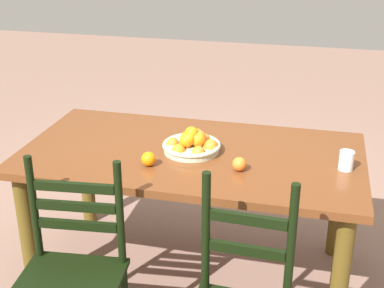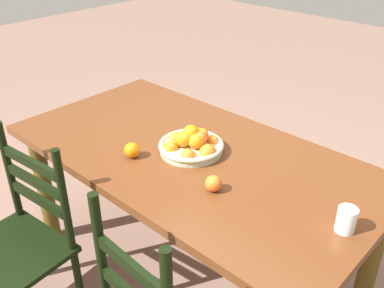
{
  "view_description": "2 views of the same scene",
  "coord_description": "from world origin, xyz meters",
  "px_view_note": "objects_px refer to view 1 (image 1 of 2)",
  "views": [
    {
      "loc": [
        -0.62,
        2.53,
        1.94
      ],
      "look_at": [
        -0.0,
        -0.0,
        0.81
      ],
      "focal_mm": 50.28,
      "sensor_mm": 36.0,
      "label": 1
    },
    {
      "loc": [
        -1.22,
        1.3,
        1.81
      ],
      "look_at": [
        -0.0,
        -0.0,
        0.81
      ],
      "focal_mm": 40.57,
      "sensor_mm": 36.0,
      "label": 2
    }
  ],
  "objects_px": {
    "orange_loose_0": "(149,159)",
    "drinking_glass": "(346,160)",
    "fruit_bowl": "(193,144)",
    "chair_near_window": "(70,276)",
    "dining_table": "(192,170)",
    "orange_loose_1": "(239,164)"
  },
  "relations": [
    {
      "from": "dining_table",
      "to": "chair_near_window",
      "type": "bearing_deg",
      "value": 63.81
    },
    {
      "from": "orange_loose_0",
      "to": "drinking_glass",
      "type": "xyz_separation_m",
      "value": [
        -0.96,
        -0.19,
        0.01
      ]
    },
    {
      "from": "dining_table",
      "to": "orange_loose_1",
      "type": "xyz_separation_m",
      "value": [
        -0.28,
        0.17,
        0.15
      ]
    },
    {
      "from": "chair_near_window",
      "to": "orange_loose_1",
      "type": "distance_m",
      "value": 0.95
    },
    {
      "from": "orange_loose_1",
      "to": "orange_loose_0",
      "type": "bearing_deg",
      "value": 6.67
    },
    {
      "from": "dining_table",
      "to": "orange_loose_0",
      "type": "relative_size",
      "value": 24.68
    },
    {
      "from": "chair_near_window",
      "to": "orange_loose_1",
      "type": "relative_size",
      "value": 13.71
    },
    {
      "from": "dining_table",
      "to": "orange_loose_0",
      "type": "height_order",
      "value": "orange_loose_0"
    },
    {
      "from": "drinking_glass",
      "to": "orange_loose_0",
      "type": "bearing_deg",
      "value": 11.15
    },
    {
      "from": "dining_table",
      "to": "drinking_glass",
      "type": "distance_m",
      "value": 0.81
    },
    {
      "from": "chair_near_window",
      "to": "orange_loose_0",
      "type": "height_order",
      "value": "chair_near_window"
    },
    {
      "from": "chair_near_window",
      "to": "drinking_glass",
      "type": "distance_m",
      "value": 1.42
    },
    {
      "from": "chair_near_window",
      "to": "fruit_bowl",
      "type": "distance_m",
      "value": 0.92
    },
    {
      "from": "fruit_bowl",
      "to": "drinking_glass",
      "type": "distance_m",
      "value": 0.79
    },
    {
      "from": "chair_near_window",
      "to": "fruit_bowl",
      "type": "bearing_deg",
      "value": 57.71
    },
    {
      "from": "dining_table",
      "to": "orange_loose_1",
      "type": "bearing_deg",
      "value": 149.08
    },
    {
      "from": "orange_loose_1",
      "to": "drinking_glass",
      "type": "distance_m",
      "value": 0.53
    },
    {
      "from": "chair_near_window",
      "to": "orange_loose_0",
      "type": "xyz_separation_m",
      "value": [
        -0.21,
        -0.54,
        0.35
      ]
    },
    {
      "from": "chair_near_window",
      "to": "drinking_glass",
      "type": "bearing_deg",
      "value": 26.04
    },
    {
      "from": "chair_near_window",
      "to": "drinking_glass",
      "type": "xyz_separation_m",
      "value": [
        -1.16,
        -0.72,
        0.36
      ]
    },
    {
      "from": "chair_near_window",
      "to": "orange_loose_0",
      "type": "bearing_deg",
      "value": 63.16
    },
    {
      "from": "fruit_bowl",
      "to": "drinking_glass",
      "type": "relative_size",
      "value": 3.21
    }
  ]
}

